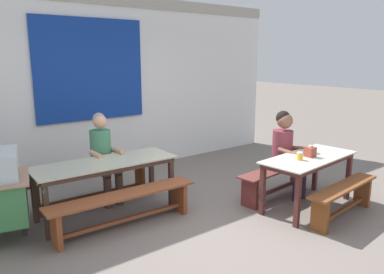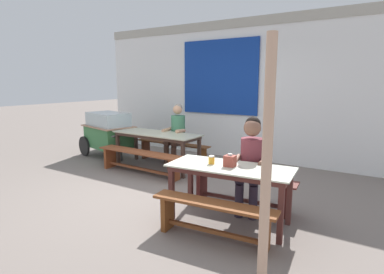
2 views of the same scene
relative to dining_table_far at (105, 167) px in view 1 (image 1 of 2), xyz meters
name	(u,v)px [view 1 (image 1 of 2)]	position (x,y,z in m)	size (l,w,h in m)	color
ground_plane	(216,224)	(0.93, -1.12, -0.65)	(40.00, 40.00, 0.00)	slate
backdrop_wall	(110,82)	(0.92, 1.70, 0.96)	(7.33, 0.23, 3.08)	white
dining_table_far	(105,167)	(0.00, 0.00, 0.00)	(1.85, 0.71, 0.72)	#B8B79A
dining_table_near	(309,162)	(2.31, -1.47, -0.01)	(1.56, 0.77, 0.72)	beige
bench_far_back	(92,182)	(0.01, 0.51, -0.35)	(1.79, 0.31, 0.44)	brown
bench_far_front	(124,204)	(-0.01, -0.51, -0.34)	(1.88, 0.37, 0.44)	brown
bench_near_back	(276,178)	(2.26, -0.96, -0.36)	(1.50, 0.43, 0.44)	brown
bench_near_front	(343,196)	(2.35, -1.98, -0.35)	(1.43, 0.37, 0.44)	brown
person_center_facing	(103,153)	(0.18, 0.44, 0.07)	(0.42, 0.53, 1.28)	#4E352A
person_right_near_table	(286,148)	(2.39, -1.01, 0.09)	(0.46, 0.52, 1.28)	#29212F
tissue_box	(310,152)	(2.31, -1.48, 0.14)	(0.13, 0.12, 0.16)	#9B3F32
condiment_jar	(300,156)	(2.06, -1.49, 0.12)	(0.08, 0.08, 0.10)	orange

